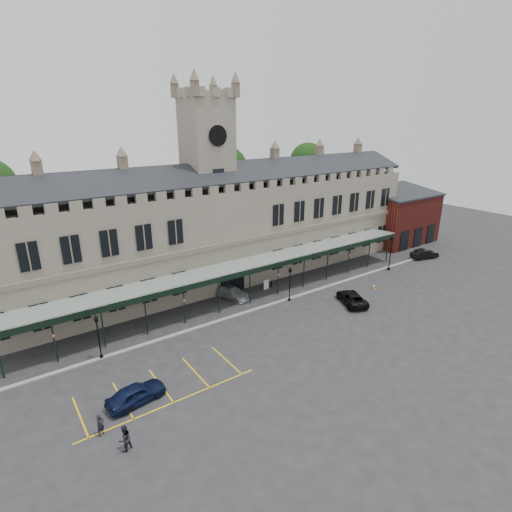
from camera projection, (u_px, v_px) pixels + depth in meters
ground at (291, 329)px, 39.63m from camera, size 140.00×140.00×0.00m
station_building at (211, 231)px, 49.83m from camera, size 60.00×10.36×17.30m
clock_tower at (208, 178)px, 47.72m from camera, size 5.60×5.60×24.80m
canopy at (249, 283)px, 44.62m from camera, size 50.00×4.10×4.30m
brick_annex at (398, 217)px, 66.72m from camera, size 12.40×8.36×9.23m
kerb at (259, 308)px, 43.87m from camera, size 60.00×0.40×0.12m
parking_markings at (163, 389)px, 30.89m from camera, size 16.00×6.00×0.01m
tree_behind_mid at (227, 168)px, 59.12m from camera, size 6.00×6.00×16.00m
tree_behind_right at (308, 162)px, 67.78m from camera, size 6.00×6.00×16.00m
lamp_post_left at (98, 333)px, 33.99m from camera, size 0.40×0.40×4.24m
lamp_post_mid at (290, 281)px, 45.04m from camera, size 0.39×0.39×4.14m
lamp_post_right at (391, 249)px, 54.13m from camera, size 0.48×0.48×5.02m
traffic_cone at (374, 287)px, 48.88m from camera, size 0.39×0.39×0.62m
sign_board at (266, 285)px, 48.72m from camera, size 0.69×0.06×1.19m
bollard_left at (219, 300)px, 44.89m from camera, size 0.17×0.17×0.97m
bollard_right at (271, 284)px, 49.28m from camera, size 0.16×0.16×0.87m
car_left_a at (136, 394)px, 29.22m from camera, size 4.60×2.42×1.49m
car_taxi at (231, 292)px, 46.37m from camera, size 3.27×5.01×1.35m
car_van at (352, 298)px, 44.91m from camera, size 3.95×5.32×1.34m
car_right_b at (425, 254)px, 59.38m from camera, size 4.47×2.54×1.39m
person_a at (100, 425)px, 26.19m from camera, size 0.68×0.61×1.57m
person_b at (125, 438)px, 24.92m from camera, size 1.08×0.98×1.82m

